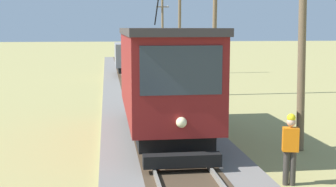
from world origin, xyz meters
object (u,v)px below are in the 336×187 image
(utility_pole_near_tram, at_px, (302,34))
(track_worker, at_px, (290,146))
(red_tram, at_px, (163,77))
(freight_car, at_px, (131,57))
(utility_pole_mid, at_px, (215,27))
(utility_pole_far, at_px, (180,28))
(utility_pole_distant, at_px, (163,31))

(utility_pole_near_tram, xyz_separation_m, track_worker, (-1.62, -3.28, -2.67))
(track_worker, bearing_deg, red_tram, 41.93)
(track_worker, bearing_deg, utility_pole_near_tram, -11.39)
(red_tram, height_order, freight_car, red_tram)
(utility_pole_near_tram, bearing_deg, utility_pole_mid, 90.00)
(freight_car, distance_m, utility_pole_near_tram, 22.78)
(red_tram, xyz_separation_m, utility_pole_mid, (4.15, 10.13, 1.68))
(utility_pole_far, bearing_deg, utility_pole_distant, 90.00)
(utility_pole_mid, xyz_separation_m, track_worker, (-1.62, -15.09, -2.89))
(utility_pole_distant, bearing_deg, track_worker, -92.35)
(utility_pole_far, relative_size, utility_pole_distant, 1.09)
(utility_pole_near_tram, bearing_deg, track_worker, -116.26)
(utility_pole_mid, relative_size, track_worker, 4.23)
(red_tram, bearing_deg, utility_pole_near_tram, -22.01)
(utility_pole_near_tram, relative_size, utility_pole_mid, 0.94)
(utility_pole_mid, xyz_separation_m, utility_pole_distant, (0.00, 24.32, -0.36))
(freight_car, distance_m, utility_pole_mid, 11.52)
(utility_pole_mid, bearing_deg, utility_pole_near_tram, -90.00)
(utility_pole_mid, xyz_separation_m, utility_pole_far, (0.00, 12.56, -0.05))
(freight_car, bearing_deg, utility_pole_mid, -68.41)
(utility_pole_mid, bearing_deg, freight_car, 111.59)
(red_tram, height_order, track_worker, red_tram)
(freight_car, bearing_deg, red_tram, -89.99)
(freight_car, height_order, utility_pole_far, utility_pole_far)
(freight_car, distance_m, track_worker, 25.71)
(red_tram, height_order, utility_pole_mid, utility_pole_mid)
(red_tram, xyz_separation_m, track_worker, (2.53, -4.96, -1.21))
(track_worker, bearing_deg, utility_pole_far, 11.52)
(freight_car, distance_m, utility_pole_distant, 14.57)
(freight_car, xyz_separation_m, utility_pole_mid, (4.15, -10.49, 2.32))
(red_tram, distance_m, freight_car, 20.63)
(red_tram, distance_m, utility_pole_distant, 34.73)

